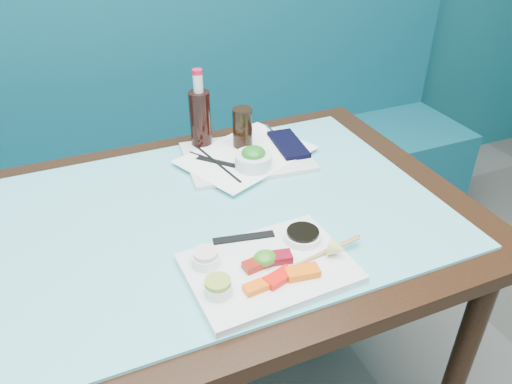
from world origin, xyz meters
name	(u,v)px	position (x,y,z in m)	size (l,w,h in m)	color
booth_bench	(139,183)	(0.00, 2.29, 0.37)	(3.00, 0.56, 1.17)	#0D4A58
dining_table	(195,247)	(0.00, 1.45, 0.67)	(1.40, 0.90, 0.75)	black
glass_top	(193,219)	(0.00, 1.45, 0.75)	(1.22, 0.76, 0.01)	#62BCC4
sashimi_plate	(269,268)	(0.09, 1.20, 0.77)	(0.34, 0.24, 0.02)	white
salmon_left	(258,286)	(0.04, 1.15, 0.78)	(0.06, 0.03, 0.01)	#FF5C0A
salmon_mid	(279,278)	(0.09, 1.15, 0.78)	(0.06, 0.03, 0.02)	#F61109
salmon_right	(303,272)	(0.14, 1.15, 0.78)	(0.07, 0.03, 0.02)	#F85F09
tuna_left	(255,265)	(0.06, 1.21, 0.78)	(0.05, 0.03, 0.02)	maroon
tuna_right	(279,258)	(0.12, 1.21, 0.78)	(0.05, 0.03, 0.02)	maroon
seaweed_garnish	(265,258)	(0.09, 1.21, 0.79)	(0.05, 0.05, 0.03)	#337F1D
ramekin_wasabi	(218,289)	(-0.03, 1.17, 0.79)	(0.06, 0.06, 0.02)	white
wasabi_fill	(218,282)	(-0.03, 1.17, 0.80)	(0.05, 0.05, 0.01)	#8AA635
ramekin_ginger	(206,260)	(-0.03, 1.26, 0.79)	(0.06, 0.06, 0.02)	white
ginger_fill	(205,253)	(-0.03, 1.26, 0.80)	(0.05, 0.05, 0.01)	beige
soy_dish	(303,236)	(0.20, 1.25, 0.78)	(0.08, 0.08, 0.02)	white
soy_fill	(303,232)	(0.20, 1.25, 0.80)	(0.07, 0.07, 0.01)	black
lemon_wedge	(337,248)	(0.24, 1.17, 0.80)	(0.04, 0.04, 0.03)	#E7DB6D
chopstick_sleeve	(244,238)	(0.08, 1.31, 0.78)	(0.14, 0.02, 0.00)	black
wooden_chopstick_a	(319,255)	(0.20, 1.19, 0.78)	(0.01, 0.01, 0.24)	#AD7651
wooden_chopstick_b	(323,254)	(0.21, 1.19, 0.78)	(0.01, 0.01, 0.20)	#A6874E
serving_tray	(247,157)	(0.23, 1.67, 0.76)	(0.35, 0.26, 0.01)	silver
paper_placemat	(247,154)	(0.23, 1.67, 0.77)	(0.36, 0.25, 0.00)	white
seaweed_bowl	(253,161)	(0.22, 1.59, 0.79)	(0.10, 0.10, 0.04)	white
seaweed_salad	(253,153)	(0.22, 1.59, 0.82)	(0.07, 0.07, 0.03)	#1B771C
cola_glass	(243,128)	(0.24, 1.72, 0.83)	(0.06, 0.06, 0.12)	black
navy_pouch	(288,144)	(0.37, 1.67, 0.78)	(0.08, 0.18, 0.01)	black
fork	(272,131)	(0.36, 1.77, 0.78)	(0.01, 0.01, 0.08)	silver
black_chopstick_a	(216,162)	(0.13, 1.66, 0.77)	(0.01, 0.01, 0.26)	black
black_chopstick_b	(218,162)	(0.14, 1.66, 0.77)	(0.01, 0.01, 0.21)	black
tray_sleeve	(217,162)	(0.14, 1.66, 0.77)	(0.02, 0.13, 0.00)	black
cola_bottle_body	(200,121)	(0.14, 1.79, 0.85)	(0.06, 0.06, 0.18)	black
cola_bottle_neck	(198,83)	(0.14, 1.79, 0.96)	(0.03, 0.03, 0.05)	silver
cola_bottle_cap	(197,72)	(0.14, 1.79, 1.00)	(0.03, 0.03, 0.01)	red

